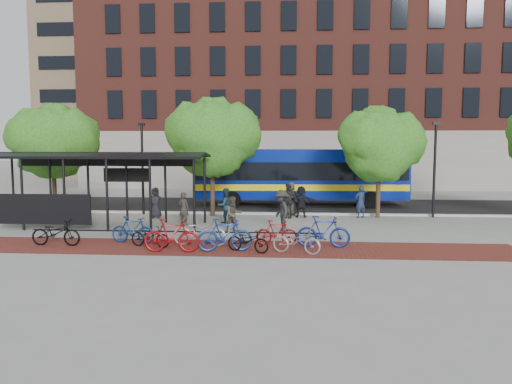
# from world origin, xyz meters

# --- Properties ---
(ground) EXTENTS (160.00, 160.00, 0.00)m
(ground) POSITION_xyz_m (0.00, 0.00, 0.00)
(ground) COLOR #9E9E99
(ground) RESTS_ON ground
(asphalt_street) EXTENTS (160.00, 8.00, 0.01)m
(asphalt_street) POSITION_xyz_m (0.00, 8.00, 0.01)
(asphalt_street) COLOR black
(asphalt_street) RESTS_ON ground
(curb) EXTENTS (160.00, 0.25, 0.12)m
(curb) POSITION_xyz_m (0.00, 4.00, 0.06)
(curb) COLOR #B7B7B2
(curb) RESTS_ON ground
(brick_strip) EXTENTS (24.00, 3.00, 0.01)m
(brick_strip) POSITION_xyz_m (-2.00, -5.00, 0.00)
(brick_strip) COLOR maroon
(brick_strip) RESTS_ON ground
(bike_rack_rail) EXTENTS (12.00, 0.05, 0.95)m
(bike_rack_rail) POSITION_xyz_m (-3.30, -4.10, 0.00)
(bike_rack_rail) COLOR black
(bike_rack_rail) RESTS_ON ground
(building_brick) EXTENTS (55.00, 14.00, 20.00)m
(building_brick) POSITION_xyz_m (10.00, 26.00, 10.00)
(building_brick) COLOR brown
(building_brick) RESTS_ON ground
(building_tower) EXTENTS (22.00, 22.00, 30.00)m
(building_tower) POSITION_xyz_m (-16.00, 40.00, 15.00)
(building_tower) COLOR #7A664C
(building_tower) RESTS_ON ground
(bus_shelter) EXTENTS (10.60, 3.07, 3.60)m
(bus_shelter) POSITION_xyz_m (-8.13, -0.48, 3.00)
(bus_shelter) COLOR black
(bus_shelter) RESTS_ON ground
(tree_a) EXTENTS (4.90, 4.00, 6.18)m
(tree_a) POSITION_xyz_m (-11.91, 3.35, 4.24)
(tree_a) COLOR #382619
(tree_a) RESTS_ON ground
(tree_b) EXTENTS (5.15, 4.20, 6.47)m
(tree_b) POSITION_xyz_m (-2.90, 3.35, 4.46)
(tree_b) COLOR #382619
(tree_b) RESTS_ON ground
(tree_c) EXTENTS (4.66, 3.80, 5.92)m
(tree_c) POSITION_xyz_m (6.09, 3.35, 4.05)
(tree_c) COLOR #382619
(tree_c) RESTS_ON ground
(lamp_post_left) EXTENTS (0.35, 0.20, 5.12)m
(lamp_post_left) POSITION_xyz_m (-7.00, 3.60, 2.75)
(lamp_post_left) COLOR black
(lamp_post_left) RESTS_ON ground
(lamp_post_right) EXTENTS (0.35, 0.20, 5.12)m
(lamp_post_right) POSITION_xyz_m (9.00, 3.60, 2.75)
(lamp_post_right) COLOR black
(lamp_post_right) RESTS_ON ground
(bus) EXTENTS (13.45, 3.66, 3.60)m
(bus) POSITION_xyz_m (1.88, 8.19, 2.07)
(bus) COLOR #071D8D
(bus) RESTS_ON ground
(bike_0) EXTENTS (1.99, 0.74, 1.04)m
(bike_0) POSITION_xyz_m (-7.88, -5.07, 0.52)
(bike_0) COLOR black
(bike_0) RESTS_ON ground
(bike_3) EXTENTS (1.87, 0.76, 1.09)m
(bike_3) POSITION_xyz_m (-5.02, -4.35, 0.55)
(bike_3) COLOR navy
(bike_3) RESTS_ON ground
(bike_4) EXTENTS (1.77, 1.02, 0.88)m
(bike_4) POSITION_xyz_m (-4.10, -5.05, 0.44)
(bike_4) COLOR black
(bike_4) RESTS_ON ground
(bike_5) EXTENTS (2.09, 0.61, 1.25)m
(bike_5) POSITION_xyz_m (-3.04, -5.92, 0.63)
(bike_5) COLOR maroon
(bike_5) RESTS_ON ground
(bike_6) EXTENTS (2.23, 0.97, 1.14)m
(bike_6) POSITION_xyz_m (-2.23, -4.67, 0.57)
(bike_6) COLOR #B5B5B8
(bike_6) RESTS_ON ground
(bike_7) EXTENTS (2.14, 0.96, 1.24)m
(bike_7) POSITION_xyz_m (-1.11, -5.60, 0.62)
(bike_7) COLOR navy
(bike_7) RESTS_ON ground
(bike_8) EXTENTS (1.79, 1.20, 0.89)m
(bike_8) POSITION_xyz_m (-0.24, -5.67, 0.44)
(bike_8) COLOR black
(bike_8) RESTS_ON ground
(bike_9) EXTENTS (1.67, 0.59, 0.99)m
(bike_9) POSITION_xyz_m (0.77, -4.24, 0.49)
(bike_9) COLOR maroon
(bike_9) RESTS_ON ground
(bike_10) EXTENTS (1.93, 1.15, 0.96)m
(bike_10) POSITION_xyz_m (1.56, -5.76, 0.48)
(bike_10) COLOR #99999B
(bike_10) RESTS_ON ground
(bike_11) EXTENTS (2.09, 0.69, 1.24)m
(bike_11) POSITION_xyz_m (2.60, -4.62, 0.62)
(bike_11) COLOR navy
(bike_11) RESTS_ON ground
(pedestrian_0) EXTENTS (0.87, 0.63, 1.66)m
(pedestrian_0) POSITION_xyz_m (-5.92, 2.22, 0.83)
(pedestrian_0) COLOR black
(pedestrian_0) RESTS_ON ground
(pedestrian_1) EXTENTS (0.70, 0.60, 1.62)m
(pedestrian_1) POSITION_xyz_m (-3.92, 0.15, 0.81)
(pedestrian_1) COLOR #38312D
(pedestrian_1) RESTS_ON ground
(pedestrian_2) EXTENTS (1.08, 1.01, 1.76)m
(pedestrian_2) POSITION_xyz_m (-1.97, 0.94, 0.88)
(pedestrian_2) COLOR #1D3144
(pedestrian_2) RESTS_ON ground
(pedestrian_4) EXTENTS (1.19, 0.91, 1.89)m
(pedestrian_4) POSITION_xyz_m (1.16, 2.78, 0.94)
(pedestrian_4) COLOR #292929
(pedestrian_4) RESTS_ON ground
(pedestrian_5) EXTENTS (1.60, 0.57, 1.71)m
(pedestrian_5) POSITION_xyz_m (1.87, 3.10, 0.85)
(pedestrian_5) COLOR black
(pedestrian_5) RESTS_ON ground
(pedestrian_6) EXTENTS (0.98, 0.71, 1.86)m
(pedestrian_6) POSITION_xyz_m (1.32, 3.80, 0.93)
(pedestrian_6) COLOR #38332D
(pedestrian_6) RESTS_ON ground
(pedestrian_7) EXTENTS (0.76, 0.68, 1.74)m
(pedestrian_7) POSITION_xyz_m (5.06, 3.20, 0.87)
(pedestrian_7) COLOR #20294B
(pedestrian_7) RESTS_ON ground
(pedestrian_8) EXTENTS (0.97, 0.88, 1.61)m
(pedestrian_8) POSITION_xyz_m (-1.26, -1.50, 0.81)
(pedestrian_8) COLOR #4C4438
(pedestrian_8) RESTS_ON ground
(pedestrian_9) EXTENTS (1.06, 1.40, 1.93)m
(pedestrian_9) POSITION_xyz_m (0.91, -1.50, 0.96)
(pedestrian_9) COLOR #292929
(pedestrian_9) RESTS_ON ground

